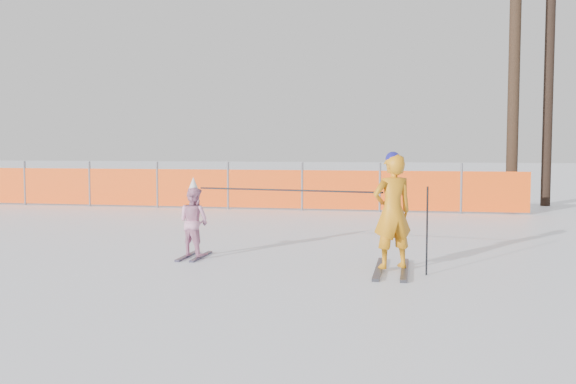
{
  "coord_description": "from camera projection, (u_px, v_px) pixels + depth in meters",
  "views": [
    {
      "loc": [
        1.81,
        -8.6,
        1.66
      ],
      "look_at": [
        0.0,
        0.5,
        1.0
      ],
      "focal_mm": 40.0,
      "sensor_mm": 36.0,
      "label": 1
    }
  ],
  "objects": [
    {
      "name": "ground",
      "position": [
        281.0,
        266.0,
        8.88
      ],
      "size": [
        120.0,
        120.0,
        0.0
      ],
      "primitive_type": "plane",
      "color": "white",
      "rests_on": "ground"
    },
    {
      "name": "ski_poles",
      "position": [
        326.0,
        201.0,
        8.79
      ],
      "size": [
        3.29,
        0.69,
        1.15
      ],
      "color": "black",
      "rests_on": "ground"
    },
    {
      "name": "adult",
      "position": [
        392.0,
        212.0,
        8.51
      ],
      "size": [
        0.66,
        1.52,
        1.59
      ],
      "color": "black",
      "rests_on": "ground"
    },
    {
      "name": "safety_fence",
      "position": [
        183.0,
        188.0,
        17.27
      ],
      "size": [
        17.66,
        0.06,
        1.25
      ],
      "color": "#595960",
      "rests_on": "ground"
    },
    {
      "name": "tree_trunks",
      "position": [
        528.0,
        87.0,
        17.08
      ],
      "size": [
        1.39,
        1.67,
        6.91
      ],
      "color": "#302115",
      "rests_on": "ground"
    },
    {
      "name": "child",
      "position": [
        194.0,
        221.0,
        9.57
      ],
      "size": [
        0.61,
        0.87,
        1.21
      ],
      "color": "black",
      "rests_on": "ground"
    }
  ]
}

